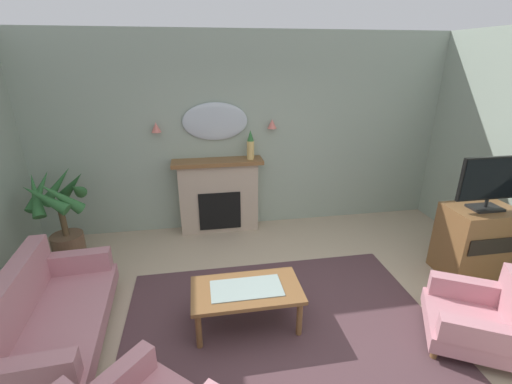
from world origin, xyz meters
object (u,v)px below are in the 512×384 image
Objects in this scene: wall_sconce_left at (156,127)px; coffee_table at (246,293)px; mantel_vase_right at (251,145)px; floral_couch at (45,315)px; fireplace at (219,196)px; wall_mirror at (215,122)px; potted_plant_tall_palm at (61,214)px; tv_flatscreen at (492,182)px; wall_sconce_right at (272,124)px; tv_cabinet at (475,241)px; armchair_beside_couch at (485,318)px.

wall_sconce_left is 2.78m from coffee_table.
floral_couch is (-2.31, -2.07, -1.05)m from mantel_vase_right.
wall_mirror is (-0.00, 0.14, 1.14)m from fireplace.
wall_sconce_left is 0.11× the size of potted_plant_tall_palm.
wall_sconce_left is at bearing 174.92° from mantel_vase_right.
tv_flatscreen is at bearing -29.78° from fireplace.
wall_sconce_right reaches higher than mantel_vase_right.
tv_cabinet is at bearing -39.45° from wall_sconce_right.
fireplace reaches higher than armchair_beside_couch.
tv_flatscreen is (3.07, -1.76, 0.68)m from fireplace.
fireplace is at bearing 150.51° from tv_cabinet.
fireplace is 3.53m from tv_cabinet.
armchair_beside_couch is at bearing -125.39° from tv_cabinet.
tv_flatscreen reaches higher than floral_couch.
tv_cabinet is (0.77, 1.09, 0.15)m from armchair_beside_couch.
wall_mirror is at bearing 148.55° from tv_cabinet.
tv_cabinet is (2.22, -1.83, -1.21)m from wall_sconce_right.
mantel_vase_right is (0.50, -0.03, 0.80)m from fireplace.
wall_sconce_left is at bearing 154.75° from tv_flatscreen.
tv_flatscreen is (3.07, -1.90, -0.46)m from wall_mirror.
mantel_vase_right is 3.22m from tv_cabinet.
floral_couch is at bearing -175.74° from tv_cabinet.
coffee_table is 0.86× the size of potted_plant_tall_palm.
wall_sconce_left is at bearing 66.43° from floral_couch.
wall_mirror is 0.75× the size of potted_plant_tall_palm.
mantel_vase_right is at bearing 10.84° from potted_plant_tall_palm.
wall_sconce_right is 0.16× the size of tv_cabinet.
tv_flatscreen is at bearing -39.77° from wall_sconce_right.
wall_mirror reaches higher than tv_flatscreen.
mantel_vase_right reaches higher than floral_couch.
potted_plant_tall_palm is (-2.22, 1.66, 0.29)m from coffee_table.
wall_sconce_right is at bearing 39.54° from floral_couch.
wall_sconce_left reaches higher than tv_flatscreen.
wall_sconce_left is (-0.85, 0.09, 1.09)m from fireplace.
tv_flatscreen is (2.96, 0.43, 0.86)m from coffee_table.
wall_sconce_left is at bearing 26.25° from potted_plant_tall_palm.
tv_cabinet is at bearing 8.59° from coffee_table.
fireplace is at bearing -90.00° from wall_mirror.
floral_couch is 4.90m from tv_cabinet.
tv_flatscreen is at bearing -25.25° from wall_sconce_left.
wall_sconce_right is at bearing 18.92° from mantel_vase_right.
wall_sconce_right is (0.35, 0.12, 0.29)m from mantel_vase_right.
wall_sconce_left reaches higher than potted_plant_tall_palm.
wall_mirror is at bearing 3.37° from wall_sconce_left.
fireplace is 3.61m from tv_flatscreen.
coffee_table is 2.28m from armchair_beside_couch.
wall_mirror reaches higher than potted_plant_tall_palm.
mantel_vase_right is 0.49× the size of tv_cabinet.
coffee_table is at bearing -2.48° from floral_couch.
fireplace is 9.71× the size of wall_sconce_left.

